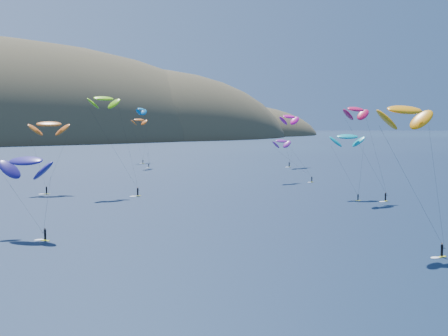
% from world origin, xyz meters
% --- Properties ---
extents(kitesurfer_1, '(10.94, 8.92, 20.79)m').
position_xyz_m(kitesurfer_1, '(-31.54, 132.78, 17.96)').
color(kitesurfer_1, '#F7F41B').
rests_on(kitesurfer_1, ground).
extents(kitesurfer_2, '(10.19, 11.78, 23.51)m').
position_xyz_m(kitesurfer_2, '(-6.18, 34.22, 20.75)').
color(kitesurfer_2, '#F7F41B').
rests_on(kitesurfer_2, ground).
extents(kitesurfer_3, '(10.39, 12.07, 26.97)m').
position_xyz_m(kitesurfer_3, '(-20.74, 121.00, 24.49)').
color(kitesurfer_3, '#F7F41B').
rests_on(kitesurfer_3, ground).
extents(kitesurfer_4, '(8.24, 9.73, 25.35)m').
position_xyz_m(kitesurfer_4, '(24.65, 198.15, 23.11)').
color(kitesurfer_4, '#F7F41B').
rests_on(kitesurfer_4, ground).
extents(kitesurfer_5, '(9.05, 11.36, 17.29)m').
position_xyz_m(kitesurfer_5, '(28.02, 83.16, 14.96)').
color(kitesurfer_5, '#F7F41B').
rests_on(kitesurfer_5, ground).
extents(kitesurfer_6, '(11.39, 8.86, 14.55)m').
position_xyz_m(kitesurfer_6, '(36.59, 121.22, 12.53)').
color(kitesurfer_6, '#F7F41B').
rests_on(kitesurfer_6, ground).
extents(kitesurfer_8, '(11.80, 8.04, 23.21)m').
position_xyz_m(kitesurfer_8, '(76.94, 169.53, 20.15)').
color(kitesurfer_8, '#F7F41B').
rests_on(kitesurfer_8, ground).
extents(kitesurfer_9, '(9.08, 9.61, 24.05)m').
position_xyz_m(kitesurfer_9, '(26.10, 78.32, 21.60)').
color(kitesurfer_9, '#F7F41B').
rests_on(kitesurfer_9, ground).
extents(kitesurfer_10, '(9.66, 13.23, 15.23)m').
position_xyz_m(kitesurfer_10, '(-52.69, 73.83, 12.40)').
color(kitesurfer_10, '#F7F41B').
rests_on(kitesurfer_10, ground).
extents(kitesurfer_11, '(8.33, 12.02, 21.01)m').
position_xyz_m(kitesurfer_11, '(35.36, 224.26, 18.77)').
color(kitesurfer_11, '#F7F41B').
rests_on(kitesurfer_11, ground).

